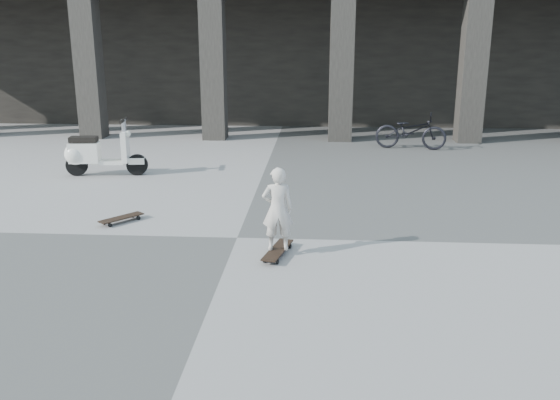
# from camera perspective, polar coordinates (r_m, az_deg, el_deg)

# --- Properties ---
(ground) EXTENTS (90.00, 90.00, 0.00)m
(ground) POSITION_cam_1_polar(r_m,az_deg,el_deg) (8.89, -4.14, -3.64)
(ground) COLOR #4F4F4D
(ground) RESTS_ON ground
(colonnade) EXTENTS (28.00, 8.82, 6.00)m
(colonnade) POSITION_cam_1_polar(r_m,az_deg,el_deg) (22.10, 0.70, 16.00)
(colonnade) COLOR black
(colonnade) RESTS_ON ground
(longboard) EXTENTS (0.40, 0.91, 0.09)m
(longboard) POSITION_cam_1_polar(r_m,az_deg,el_deg) (8.16, -0.23, -4.88)
(longboard) COLOR black
(longboard) RESTS_ON ground
(skateboard_spare) EXTENTS (0.62, 0.70, 0.09)m
(skateboard_spare) POSITION_cam_1_polar(r_m,az_deg,el_deg) (9.89, -15.02, -1.71)
(skateboard_spare) COLOR black
(skateboard_spare) RESTS_ON ground
(child) EXTENTS (0.45, 0.33, 1.15)m
(child) POSITION_cam_1_polar(r_m,az_deg,el_deg) (7.97, -0.24, -0.88)
(child) COLOR beige
(child) RESTS_ON longboard
(scooter) EXTENTS (1.74, 0.63, 1.21)m
(scooter) POSITION_cam_1_polar(r_m,az_deg,el_deg) (13.25, -17.67, 4.29)
(scooter) COLOR black
(scooter) RESTS_ON ground
(bicycle) EXTENTS (1.91, 0.95, 0.96)m
(bicycle) POSITION_cam_1_polar(r_m,az_deg,el_deg) (15.98, 12.47, 6.52)
(bicycle) COLOR black
(bicycle) RESTS_ON ground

